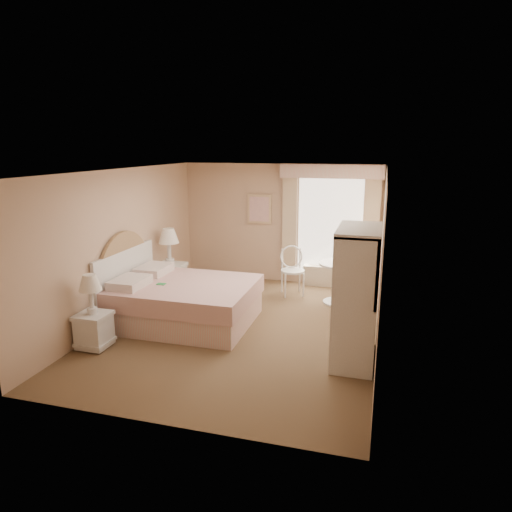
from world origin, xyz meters
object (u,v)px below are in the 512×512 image
(nightstand_far, at_px, (170,271))
(round_table, at_px, (339,276))
(armoire, at_px, (356,307))
(bed, at_px, (177,300))
(nightstand_near, at_px, (93,321))
(cafe_chair, at_px, (292,266))

(nightstand_far, bearing_deg, round_table, 7.15)
(round_table, xyz_separation_m, armoire, (0.44, -2.26, 0.25))
(round_table, relative_size, armoire, 0.42)
(bed, height_order, nightstand_far, bed)
(nightstand_far, distance_m, round_table, 3.23)
(round_table, bearing_deg, bed, -146.50)
(nightstand_far, relative_size, round_table, 1.69)
(nightstand_near, distance_m, round_table, 4.33)
(nightstand_far, bearing_deg, nightstand_near, -90.00)
(cafe_chair, bearing_deg, nightstand_near, -148.27)
(nightstand_near, bearing_deg, round_table, 42.08)
(round_table, bearing_deg, nightstand_near, -137.92)
(round_table, distance_m, cafe_chair, 0.99)
(nightstand_near, bearing_deg, cafe_chair, 54.75)
(bed, bearing_deg, nightstand_far, 120.42)
(bed, bearing_deg, nightstand_near, -120.11)
(bed, bearing_deg, armoire, -11.86)
(cafe_chair, bearing_deg, armoire, -84.81)
(nightstand_far, height_order, armoire, armoire)
(nightstand_near, bearing_deg, armoire, 9.95)
(nightstand_near, distance_m, cafe_chair, 3.94)
(bed, xyz_separation_m, nightstand_far, (-0.73, 1.24, 0.11))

